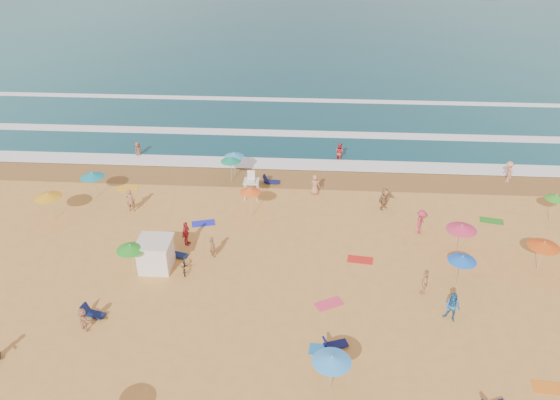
{
  "coord_description": "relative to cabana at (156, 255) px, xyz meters",
  "views": [
    {
      "loc": [
        2.93,
        -29.24,
        21.86
      ],
      "look_at": [
        0.72,
        6.0,
        1.5
      ],
      "focal_mm": 35.0,
      "sensor_mm": 36.0,
      "label": 1
    }
  ],
  "objects": [
    {
      "name": "ocean",
      "position": [
        6.97,
        84.82,
        -1.0
      ],
      "size": [
        220.0,
        140.0,
        0.18
      ],
      "primitive_type": "cube",
      "color": "#0C4756",
      "rests_on": "ground"
    },
    {
      "name": "bicycle",
      "position": [
        1.9,
        -0.3,
        -0.59
      ],
      "size": [
        0.87,
        1.64,
        0.82
      ],
      "primitive_type": "imported",
      "rotation": [
        0.0,
        0.0,
        0.22
      ],
      "color": "black",
      "rests_on": "ground"
    },
    {
      "name": "beach_umbrellas",
      "position": [
        4.33,
        0.81,
        1.1
      ],
      "size": [
        49.36,
        28.21,
        0.78
      ],
      "color": "green",
      "rests_on": "ground"
    },
    {
      "name": "wet_sand",
      "position": [
        6.97,
        13.32,
        -0.99
      ],
      "size": [
        220.0,
        220.0,
        0.0
      ],
      "primitive_type": "plane",
      "color": "olive",
      "rests_on": "ground"
    },
    {
      "name": "loungers",
      "position": [
        12.1,
        -0.88,
        -0.83
      ],
      "size": [
        47.75,
        23.18,
        0.34
      ],
      "color": "#0F1A4B",
      "rests_on": "ground"
    },
    {
      "name": "beachgoers",
      "position": [
        8.82,
        5.09,
        -0.14
      ],
      "size": [
        47.33,
        27.31,
        2.15
      ],
      "color": "#E2A977",
      "rests_on": "ground"
    },
    {
      "name": "towels",
      "position": [
        9.37,
        -0.34,
        -0.98
      ],
      "size": [
        44.15,
        21.08,
        0.03
      ],
      "color": "red",
      "rests_on": "ground"
    },
    {
      "name": "lifeguard_stand",
      "position": [
        5.24,
        9.6,
        0.05
      ],
      "size": [
        1.2,
        1.2,
        2.1
      ],
      "primitive_type": null,
      "color": "white",
      "rests_on": "ground"
    },
    {
      "name": "cabana_roof",
      "position": [
        0.0,
        0.0,
        1.06
      ],
      "size": [
        2.2,
        2.2,
        0.12
      ],
      "primitive_type": "cube",
      "color": "silver",
      "rests_on": "cabana"
    },
    {
      "name": "surf_foam",
      "position": [
        6.97,
        22.14,
        -0.9
      ],
      "size": [
        200.0,
        18.7,
        0.05
      ],
      "color": "white",
      "rests_on": "ground"
    },
    {
      "name": "ground",
      "position": [
        6.97,
        0.82,
        -1.0
      ],
      "size": [
        220.0,
        220.0,
        0.0
      ],
      "primitive_type": "plane",
      "color": "gold",
      "rests_on": "ground"
    },
    {
      "name": "cabana",
      "position": [
        0.0,
        0.0,
        0.0
      ],
      "size": [
        2.0,
        2.0,
        2.0
      ],
      "primitive_type": "cube",
      "color": "white",
      "rests_on": "ground"
    }
  ]
}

